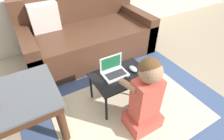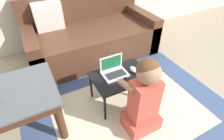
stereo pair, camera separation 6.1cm
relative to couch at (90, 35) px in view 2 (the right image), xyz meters
The scene contains 7 objects.
ground_plane 1.21m from the couch, 101.64° to the right, with size 16.00×16.00×0.00m, color gray.
area_rug 1.30m from the couch, 94.11° to the right, with size 2.06×1.51×0.01m.
couch is the anchor object (origin of this frame).
laptop_desk 1.07m from the couch, 94.86° to the right, with size 0.58×0.39×0.35m.
laptop 1.03m from the couch, 97.83° to the right, with size 0.25×0.17×0.18m.
computer_mouse 1.07m from the couch, 86.73° to the right, with size 0.07×0.11×0.04m.
person_seated 1.46m from the couch, 93.46° to the right, with size 0.31×0.35×0.77m.
Camera 2 is at (-0.55, -1.07, 1.48)m, focal length 28.00 mm.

